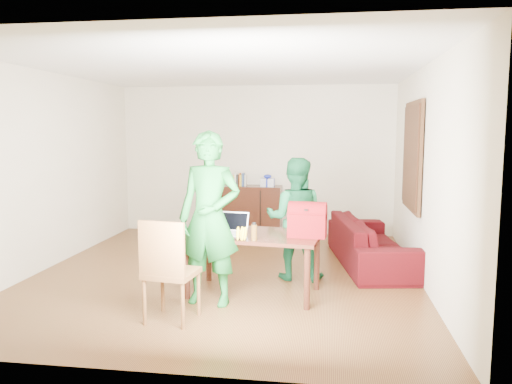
% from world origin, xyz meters
% --- Properties ---
extents(room, '(5.20, 5.70, 2.90)m').
position_xyz_m(room, '(0.01, 0.13, 1.31)').
color(room, '#401E10').
rests_on(room, ground).
extents(table, '(1.63, 1.04, 0.72)m').
position_xyz_m(table, '(0.49, -0.74, 0.63)').
color(table, black).
rests_on(table, ground).
extents(chair, '(0.53, 0.51, 1.05)m').
position_xyz_m(chair, '(-0.20, -1.68, 0.31)').
color(chair, brown).
rests_on(chair, ground).
extents(person_near, '(0.74, 0.53, 1.90)m').
position_xyz_m(person_near, '(0.06, -1.12, 0.95)').
color(person_near, '#155F21').
rests_on(person_near, ground).
extents(person_far, '(0.78, 0.62, 1.56)m').
position_xyz_m(person_far, '(0.92, -0.05, 0.78)').
color(person_far, '#145A31').
rests_on(person_far, ground).
extents(laptop, '(0.37, 0.28, 0.24)m').
position_xyz_m(laptop, '(0.23, -0.83, 0.76)').
color(laptop, white).
rests_on(laptop, table).
extents(bananas, '(0.18, 0.15, 0.06)m').
position_xyz_m(bananas, '(0.42, -1.13, 0.75)').
color(bananas, gold).
rests_on(bananas, table).
extents(bottle, '(0.07, 0.07, 0.19)m').
position_xyz_m(bottle, '(0.55, -1.09, 0.82)').
color(bottle, '#523512').
rests_on(bottle, table).
extents(red_bag, '(0.44, 0.28, 0.31)m').
position_xyz_m(red_bag, '(1.11, -0.82, 0.87)').
color(red_bag, maroon).
rests_on(red_bag, table).
extents(sofa, '(1.22, 2.34, 0.65)m').
position_xyz_m(sofa, '(1.95, 0.77, 0.33)').
color(sofa, '#39070B').
rests_on(sofa, ground).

